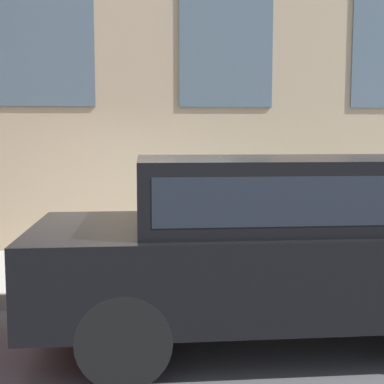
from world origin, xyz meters
name	(u,v)px	position (x,y,z in m)	size (l,w,h in m)	color
ground_plane	(138,305)	(0.00, 0.00, 0.00)	(80.00, 80.00, 0.00)	#47474C
sidewalk	(139,272)	(1.22, 0.00, 0.08)	(2.45, 60.00, 0.17)	#9E9B93
building_facade	(137,0)	(2.59, 0.00, 4.14)	(0.33, 40.00, 8.27)	tan
fire_hydrant	(176,245)	(0.59, -0.49, 0.60)	(0.29, 0.41, 0.84)	#2D7260
person	(208,222)	(0.66, -0.92, 0.88)	(0.29, 0.19, 1.19)	navy
parked_truck_black_near	(280,236)	(-1.22, -1.39, 1.04)	(1.91, 4.62, 1.80)	black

